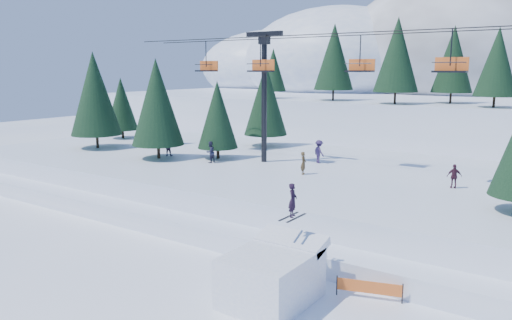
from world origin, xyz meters
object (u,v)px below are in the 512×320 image
Objects in this scene: chairlift at (401,78)px; banner_far at (497,308)px; jump_kicker at (273,275)px; banner_near at (369,287)px.

banner_far is at bearing -56.18° from chairlift.
jump_kicker is 4.27m from banner_near.
banner_near is at bearing -75.39° from chairlift.
chairlift reaches higher than banner_near.
banner_near is (3.58, -13.74, -8.78)m from chairlift.
jump_kicker is 1.75× the size of banner_far.
banner_far is at bearing 11.96° from banner_near.
banner_near is 0.97× the size of banner_far.
chairlift is (-0.18, 16.24, 8.12)m from jump_kicker.
jump_kicker is 1.81× the size of banner_near.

